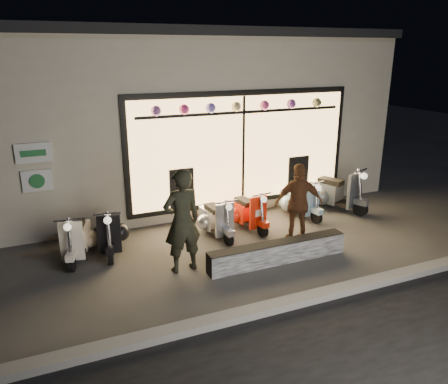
# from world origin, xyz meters

# --- Properties ---
(ground) EXTENTS (40.00, 40.00, 0.00)m
(ground) POSITION_xyz_m (0.00, 0.00, 0.00)
(ground) COLOR #383533
(ground) RESTS_ON ground
(kerb) EXTENTS (40.00, 0.25, 0.12)m
(kerb) POSITION_xyz_m (0.00, -2.00, 0.06)
(kerb) COLOR slate
(kerb) RESTS_ON ground
(shop_building) EXTENTS (10.20, 6.23, 4.20)m
(shop_building) POSITION_xyz_m (0.00, 4.98, 2.10)
(shop_building) COLOR beige
(shop_building) RESTS_ON ground
(graffiti_barrier) EXTENTS (2.70, 0.28, 0.40)m
(graffiti_barrier) POSITION_xyz_m (0.29, -0.65, 0.20)
(graffiti_barrier) COLOR black
(graffiti_barrier) RESTS_ON ground
(scooter_silver) EXTENTS (0.44, 1.22, 0.88)m
(scooter_silver) POSITION_xyz_m (-0.28, 1.00, 0.35)
(scooter_silver) COLOR black
(scooter_silver) RESTS_ON ground
(scooter_red) EXTENTS (0.51, 1.25, 0.89)m
(scooter_red) POSITION_xyz_m (0.49, 1.12, 0.36)
(scooter_red) COLOR black
(scooter_red) RESTS_ON ground
(scooter_black) EXTENTS (0.56, 1.30, 0.92)m
(scooter_black) POSITION_xyz_m (-2.41, 1.13, 0.37)
(scooter_black) COLOR black
(scooter_black) RESTS_ON ground
(scooter_cream) EXTENTS (0.62, 1.28, 0.91)m
(scooter_cream) POSITION_xyz_m (-3.03, 1.09, 0.37)
(scooter_cream) COLOR black
(scooter_cream) RESTS_ON ground
(scooter_blue) EXTENTS (0.52, 1.27, 0.90)m
(scooter_blue) POSITION_xyz_m (1.95, 1.32, 0.36)
(scooter_blue) COLOR black
(scooter_blue) RESTS_ON ground
(scooter_grey) EXTENTS (0.86, 1.44, 1.05)m
(scooter_grey) POSITION_xyz_m (2.96, 1.37, 0.42)
(scooter_grey) COLOR black
(scooter_grey) RESTS_ON ground
(man) EXTENTS (0.72, 0.52, 1.85)m
(man) POSITION_xyz_m (-1.38, -0.25, 0.93)
(man) COLOR black
(man) RESTS_ON ground
(woman) EXTENTS (1.03, 0.69, 1.63)m
(woman) POSITION_xyz_m (1.12, 0.01, 0.81)
(woman) COLOR brown
(woman) RESTS_ON ground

